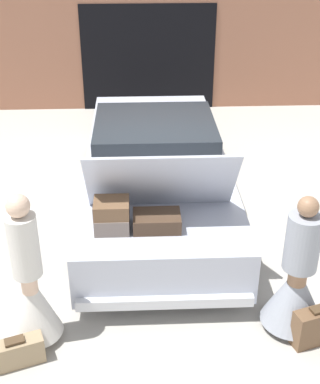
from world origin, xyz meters
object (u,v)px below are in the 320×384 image
(person_right, at_px, (296,284))
(person_left, at_px, (30,291))
(car, at_px, (156,169))
(suitcase_beside_left_person, at_px, (16,353))
(suitcase_beside_right_person, at_px, (316,326))

(person_right, bearing_deg, person_left, 84.13)
(car, distance_m, person_right, 3.03)
(car, relative_size, person_right, 3.31)
(car, distance_m, suitcase_beside_left_person, 3.49)
(suitcase_beside_left_person, relative_size, suitcase_beside_right_person, 1.07)
(person_right, xyz_separation_m, suitcase_beside_right_person, (0.18, -0.26, -0.35))
(car, bearing_deg, person_right, -63.39)
(person_left, distance_m, person_right, 2.71)
(suitcase_beside_left_person, bearing_deg, person_left, 69.96)
(car, xyz_separation_m, person_right, (1.36, -2.71, -0.01))
(person_left, xyz_separation_m, person_right, (2.71, 0.07, -0.06))
(car, relative_size, suitcase_beside_left_person, 9.28)
(suitcase_beside_left_person, bearing_deg, car, 64.72)
(person_right, xyz_separation_m, suitcase_beside_left_person, (-2.84, -0.43, -0.41))
(suitcase_beside_right_person, bearing_deg, person_left, 176.27)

